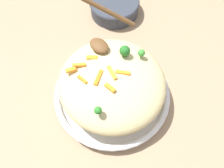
% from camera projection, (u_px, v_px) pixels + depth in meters
% --- Properties ---
extents(ground_plane, '(2.40, 2.40, 0.00)m').
position_uv_depth(ground_plane, '(112.00, 97.00, 0.68)').
color(ground_plane, '#9E7F60').
extents(serving_bowl, '(0.32, 0.32, 0.04)m').
position_uv_depth(serving_bowl, '(112.00, 94.00, 0.67)').
color(serving_bowl, silver).
rests_on(serving_bowl, ground_plane).
extents(pasta_mound, '(0.28, 0.28, 0.10)m').
position_uv_depth(pasta_mound, '(112.00, 83.00, 0.61)').
color(pasta_mound, '#DBC689').
rests_on(pasta_mound, serving_bowl).
extents(carrot_piece_0, '(0.04, 0.02, 0.01)m').
position_uv_depth(carrot_piece_0, '(112.00, 72.00, 0.56)').
color(carrot_piece_0, orange).
rests_on(carrot_piece_0, pasta_mound).
extents(carrot_piece_1, '(0.03, 0.03, 0.01)m').
position_uv_depth(carrot_piece_1, '(123.00, 73.00, 0.57)').
color(carrot_piece_1, orange).
rests_on(carrot_piece_1, pasta_mound).
extents(carrot_piece_2, '(0.03, 0.01, 0.01)m').
position_uv_depth(carrot_piece_2, '(82.00, 80.00, 0.56)').
color(carrot_piece_2, orange).
rests_on(carrot_piece_2, pasta_mound).
extents(carrot_piece_3, '(0.02, 0.03, 0.01)m').
position_uv_depth(carrot_piece_3, '(71.00, 70.00, 0.58)').
color(carrot_piece_3, orange).
rests_on(carrot_piece_3, pasta_mound).
extents(carrot_piece_4, '(0.03, 0.03, 0.01)m').
position_uv_depth(carrot_piece_4, '(91.00, 58.00, 0.59)').
color(carrot_piece_4, orange).
rests_on(carrot_piece_4, pasta_mound).
extents(carrot_piece_5, '(0.03, 0.03, 0.01)m').
position_uv_depth(carrot_piece_5, '(79.00, 65.00, 0.58)').
color(carrot_piece_5, orange).
rests_on(carrot_piece_5, pasta_mound).
extents(carrot_piece_6, '(0.03, 0.01, 0.01)m').
position_uv_depth(carrot_piece_6, '(110.00, 88.00, 0.55)').
color(carrot_piece_6, orange).
rests_on(carrot_piece_6, pasta_mound).
extents(carrot_piece_7, '(0.03, 0.04, 0.01)m').
position_uv_depth(carrot_piece_7, '(98.00, 78.00, 0.56)').
color(carrot_piece_7, orange).
rests_on(carrot_piece_7, pasta_mound).
extents(broccoli_floret_0, '(0.02, 0.02, 0.02)m').
position_uv_depth(broccoli_floret_0, '(98.00, 110.00, 0.51)').
color(broccoli_floret_0, '#296820').
rests_on(broccoli_floret_0, pasta_mound).
extents(broccoli_floret_1, '(0.03, 0.03, 0.03)m').
position_uv_depth(broccoli_floret_1, '(125.00, 51.00, 0.58)').
color(broccoli_floret_1, '#205B1C').
rests_on(broccoli_floret_1, pasta_mound).
extents(broccoli_floret_2, '(0.02, 0.02, 0.02)m').
position_uv_depth(broccoli_floret_2, '(141.00, 53.00, 0.59)').
color(broccoli_floret_2, '#377928').
rests_on(broccoli_floret_2, pasta_mound).
extents(serving_spoon, '(0.15, 0.14, 0.10)m').
position_uv_depth(serving_spoon, '(101.00, 31.00, 0.60)').
color(serving_spoon, brown).
rests_on(serving_spoon, pasta_mound).
extents(companion_bowl, '(0.17, 0.17, 0.06)m').
position_uv_depth(companion_bowl, '(114.00, 6.00, 0.82)').
color(companion_bowl, '#333842').
rests_on(companion_bowl, ground_plane).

